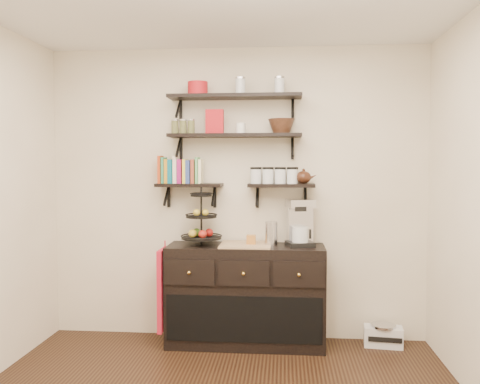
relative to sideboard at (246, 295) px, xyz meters
name	(u,v)px	position (x,y,z in m)	size (l,w,h in m)	color
back_wall	(236,194)	(-0.11, 0.24, 0.90)	(3.50, 0.02, 2.70)	white
shelf_top	(235,97)	(-0.11, 0.10, 1.78)	(1.20, 0.27, 0.23)	black
shelf_mid	(235,136)	(-0.11, 0.10, 1.43)	(1.20, 0.27, 0.23)	black
shelf_low_left	(190,186)	(-0.53, 0.12, 0.98)	(0.60, 0.25, 0.23)	black
shelf_low_right	(281,186)	(0.31, 0.12, 0.98)	(0.60, 0.25, 0.23)	black
cookbooks	(182,171)	(-0.59, 0.12, 1.11)	(0.40, 0.15, 0.26)	#BA3D16
glass_canisters	(274,176)	(0.25, 0.12, 1.06)	(0.43, 0.10, 0.13)	silver
sideboard	(246,295)	(0.00, 0.00, 0.00)	(1.40, 0.50, 0.92)	black
fruit_stand	(202,225)	(-0.40, 0.00, 0.63)	(0.36, 0.36, 0.53)	black
candle	(251,239)	(0.05, 0.00, 0.50)	(0.08, 0.08, 0.08)	#A76626
coffee_maker	(300,224)	(0.48, 0.03, 0.65)	(0.27, 0.27, 0.42)	black
thermal_carafe	(271,234)	(0.23, -0.02, 0.56)	(0.11, 0.11, 0.22)	silver
apron	(163,289)	(-0.73, -0.10, 0.06)	(0.04, 0.31, 0.72)	#B01326
radio	(383,336)	(1.23, 0.06, -0.35)	(0.35, 0.25, 0.20)	silver
recipe_box	(215,122)	(-0.29, 0.10, 1.56)	(0.16, 0.06, 0.22)	#B4141C
walnut_bowl	(281,126)	(0.31, 0.10, 1.51)	(0.24, 0.24, 0.13)	black
ramekins	(241,128)	(-0.05, 0.10, 1.50)	(0.09, 0.09, 0.10)	white
teapot	(304,176)	(0.51, 0.12, 1.07)	(0.18, 0.14, 0.14)	#391D11
red_pot	(198,89)	(-0.44, 0.10, 1.86)	(0.18, 0.18, 0.12)	#B4141C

